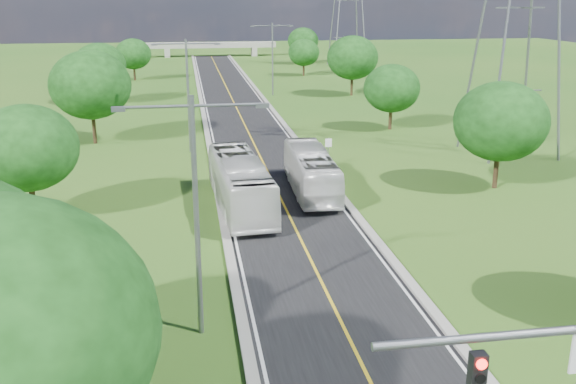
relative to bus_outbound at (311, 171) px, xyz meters
The scene contains 20 objects.
ground 29.30m from the bus_outbound, 94.61° to the left, with size 260.00×260.00×0.00m, color #275818.
road 35.28m from the bus_outbound, 93.82° to the left, with size 8.00×150.00×0.06m, color black.
curb_left 35.81m from the bus_outbound, 100.63° to the left, with size 0.50×150.00×0.22m, color gray.
curb_right 35.25m from the bus_outbound, 86.91° to the left, with size 0.50×150.00×0.22m, color gray.
speed_limit_sign 7.70m from the bus_outbound, 68.27° to the left, with size 0.55×0.09×2.40m.
overpass 109.19m from the bus_outbound, 91.23° to the left, with size 30.00×3.00×3.20m.
streetlight_near_left 21.05m from the bus_outbound, 113.91° to the right, with size 5.90×0.25×10.00m.
streetlight_mid_left 17.01m from the bus_outbound, 120.52° to the left, with size 5.90×0.25×10.00m.
streetlight_far_right 47.50m from the bus_outbound, 85.57° to the left, with size 5.90×0.25×10.00m.
tree_lb 18.81m from the bus_outbound, behind, with size 6.30×6.30×7.33m.
tree_lc 26.15m from the bus_outbound, 132.15° to the left, with size 7.56×7.56×8.79m.
tree_ld 47.42m from the bus_outbound, 114.15° to the left, with size 6.72×6.72×7.82m.
tree_le 69.30m from the bus_outbound, 104.08° to the left, with size 5.88×5.88×6.84m.
tree_rb 14.08m from the bus_outbound, ahead, with size 6.72×6.72×7.82m.
tree_rc 24.81m from the bus_outbound, 59.13° to the left, with size 5.88×5.88×6.84m.
tree_rd 47.62m from the bus_outbound, 72.03° to the left, with size 7.14×7.14×8.30m.
tree_re 70.27m from the bus_outbound, 80.04° to the left, with size 5.46×5.46×6.35m.
tree_rf 90.58m from the bus_outbound, 80.05° to the left, with size 6.30×6.30×7.33m.
bus_outbound is the anchor object (origin of this frame).
bus_inbound 5.95m from the bus_outbound, 152.60° to the right, with size 2.89×12.34×3.44m, color silver.
Camera 1 is at (-6.18, -12.37, 13.60)m, focal length 40.00 mm.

